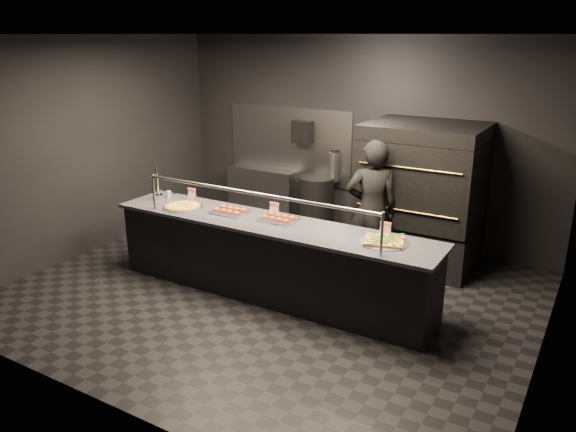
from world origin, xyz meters
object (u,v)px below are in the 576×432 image
Objects in this scene: prep_shelf at (263,195)px; beer_tap at (158,189)px; fire_extinguisher at (334,167)px; towel_dispenser at (303,132)px; worker at (371,210)px; service_counter at (270,258)px; pizza_oven at (422,194)px; round_pizza at (183,206)px; square_pizza at (384,241)px; trash_bin at (316,205)px; slider_tray_a at (230,211)px; slider_tray_b at (279,218)px.

prep_shelf is 2.38m from beer_tap.
fire_extinguisher is 1.03× the size of beer_tap.
prep_shelf is 1.31m from towel_dispenser.
towel_dispenser is 0.69× the size of fire_extinguisher.
worker is at bearing -36.58° from towel_dispenser.
service_counter is 2.15× the size of pizza_oven.
service_counter is 8.33× the size of beer_tap.
round_pizza is at bearing -176.50° from service_counter.
beer_tap is at bearing -179.67° from square_pizza.
prep_shelf is 1.33× the size of trash_bin.
fire_extinguisher is at bearing 1.04° from towel_dispenser.
round_pizza is 0.99× the size of square_pizza.
worker reaches higher than service_counter.
slider_tray_a is at bearing 8.53° from worker.
worker is (0.81, 1.12, 0.43)m from service_counter.
fire_extinguisher reaches higher than slider_tray_b.
worker reaches higher than square_pizza.
round_pizza is 2.65m from square_pizza.
prep_shelf is 1.05m from trash_bin.
service_counter is at bearing -81.70° from fire_extinguisher.
prep_shelf is at bearing 171.46° from pizza_oven.
beer_tap is at bearing -118.70° from trash_bin.
service_counter reaches higher than slider_tray_b.
prep_shelf is 2.47m from round_pizza.
square_pizza is (3.00, -2.27, 0.49)m from prep_shelf.
pizza_oven reaches higher than beer_tap.
round_pizza is (-1.24, -0.08, 0.47)m from service_counter.
prep_shelf is 3.80m from square_pizza.
square_pizza is (1.40, 0.05, 0.47)m from service_counter.
pizza_oven reaches higher than slider_tray_a.
pizza_oven is at bearing 57.63° from slider_tray_b.
worker is (1.71, -1.27, -0.66)m from towel_dispenser.
pizza_oven is 2.58m from slider_tray_a.
service_counter is at bearing -4.95° from slider_tray_a.
service_counter is 8.89× the size of slider_tray_b.
prep_shelf is at bearing 124.59° from service_counter.
service_counter is 8.04× the size of round_pizza.
prep_shelf is 2.73m from worker.
worker is at bearing 30.24° from round_pizza.
trash_bin is at bearing 103.91° from service_counter.
square_pizza is at bearing 0.33° from beer_tap.
round_pizza is at bearing -141.03° from pizza_oven.
service_counter is at bearing -178.13° from square_pizza.
pizza_oven is 2.88m from prep_shelf.
slider_tray_a is at bearing -175.28° from slider_tray_b.
pizza_oven is at bearing 45.76° from slider_tray_a.
worker reaches higher than fire_extinguisher.
fire_extinguisher reaches higher than slider_tray_a.
square_pizza is at bearing -48.12° from trash_bin.
slider_tray_b is 0.90× the size of square_pizza.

